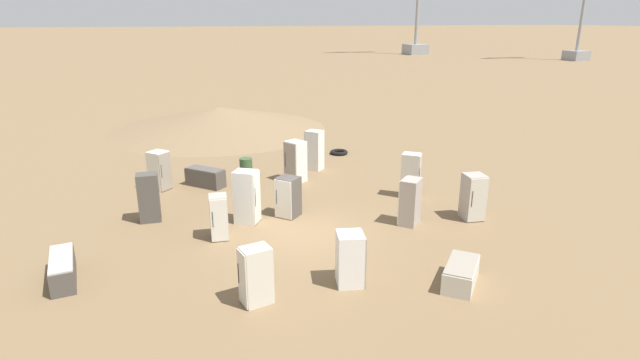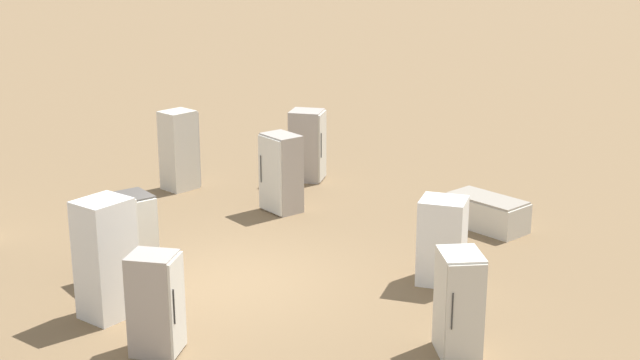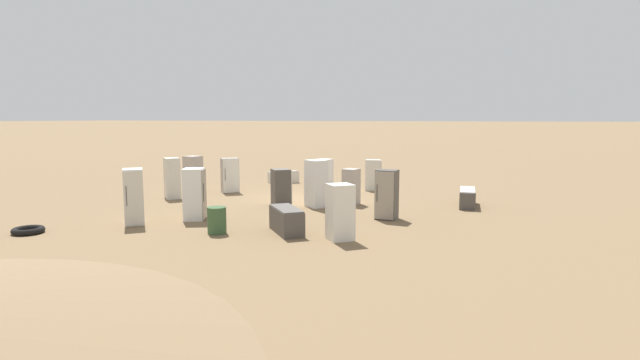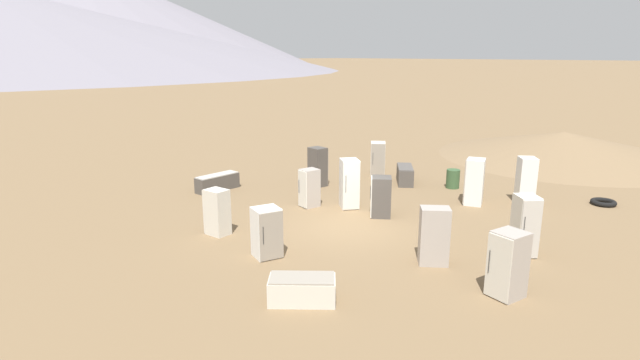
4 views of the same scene
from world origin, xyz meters
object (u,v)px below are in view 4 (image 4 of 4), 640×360
(discarded_fridge_0, at_px, (525,226))
(discarded_fridge_8, at_px, (318,167))
(discarded_fridge_3, at_px, (217,182))
(scrap_tire, at_px, (603,202))
(discarded_fridge_5, at_px, (526,181))
(discarded_fridge_12, at_px, (381,197))
(discarded_fridge_2, at_px, (349,184))
(discarded_fridge_6, at_px, (434,236))
(discarded_fridge_11, at_px, (405,175))
(discarded_fridge_13, at_px, (508,265))
(discarded_fridge_10, at_px, (309,188))
(discarded_fridge_9, at_px, (474,182))
(discarded_fridge_14, at_px, (302,290))
(rusty_barrel, at_px, (453,179))
(discarded_fridge_4, at_px, (267,232))
(discarded_fridge_7, at_px, (378,159))
(discarded_fridge_1, at_px, (217,212))

(discarded_fridge_0, height_order, discarded_fridge_8, discarded_fridge_0)
(discarded_fridge_3, height_order, scrap_tire, discarded_fridge_3)
(discarded_fridge_5, relative_size, discarded_fridge_12, 1.28)
(discarded_fridge_2, bearing_deg, discarded_fridge_6, 101.90)
(discarded_fridge_11, height_order, discarded_fridge_13, discarded_fridge_13)
(scrap_tire, bearing_deg, discarded_fridge_10, -131.85)
(discarded_fridge_5, xyz_separation_m, discarded_fridge_9, (-1.37, -1.43, -0.03))
(discarded_fridge_14, bearing_deg, rusty_barrel, 150.22)
(rusty_barrel, bearing_deg, discarded_fridge_11, -155.86)
(discarded_fridge_2, distance_m, discarded_fridge_4, 5.42)
(discarded_fridge_6, bearing_deg, discarded_fridge_14, -143.31)
(discarded_fridge_0, bearing_deg, scrap_tire, -139.13)
(scrap_tire, relative_size, rusty_barrel, 1.14)
(discarded_fridge_13, height_order, discarded_fridge_14, discarded_fridge_13)
(discarded_fridge_3, relative_size, rusty_barrel, 2.44)
(discarded_fridge_4, distance_m, discarded_fridge_7, 10.78)
(discarded_fridge_7, height_order, discarded_fridge_13, discarded_fridge_13)
(discarded_fridge_3, height_order, discarded_fridge_4, discarded_fridge_4)
(discarded_fridge_9, distance_m, scrap_tire, 5.11)
(discarded_fridge_14, height_order, scrap_tire, discarded_fridge_14)
(discarded_fridge_0, height_order, discarded_fridge_4, discarded_fridge_0)
(discarded_fridge_6, xyz_separation_m, discarded_fridge_10, (-6.35, 1.05, -0.08))
(discarded_fridge_3, distance_m, discarded_fridge_11, 8.33)
(rusty_barrel, bearing_deg, discarded_fridge_4, -86.87)
(discarded_fridge_13, distance_m, discarded_fridge_14, 4.93)
(discarded_fridge_3, bearing_deg, discarded_fridge_7, -117.89)
(discarded_fridge_7, bearing_deg, discarded_fridge_5, 143.06)
(discarded_fridge_9, relative_size, discarded_fridge_13, 1.09)
(discarded_fridge_1, relative_size, discarded_fridge_5, 0.81)
(discarded_fridge_13, bearing_deg, discarded_fridge_0, -62.81)
(discarded_fridge_0, distance_m, discarded_fridge_8, 9.88)
(discarded_fridge_9, bearing_deg, discarded_fridge_8, 87.26)
(discarded_fridge_4, height_order, discarded_fridge_13, discarded_fridge_13)
(discarded_fridge_2, distance_m, discarded_fridge_13, 7.93)
(discarded_fridge_3, height_order, discarded_fridge_5, discarded_fridge_5)
(discarded_fridge_3, distance_m, discarded_fridge_8, 4.40)
(discarded_fridge_3, bearing_deg, discarded_fridge_12, -166.67)
(discarded_fridge_0, bearing_deg, discarded_fridge_14, 20.89)
(discarded_fridge_8, height_order, discarded_fridge_9, discarded_fridge_9)
(discarded_fridge_5, relative_size, scrap_tire, 1.99)
(discarded_fridge_6, distance_m, discarded_fridge_14, 4.24)
(discarded_fridge_1, distance_m, discarded_fridge_11, 9.73)
(discarded_fridge_1, distance_m, discarded_fridge_3, 5.50)
(discarded_fridge_9, height_order, discarded_fridge_13, discarded_fridge_9)
(discarded_fridge_3, distance_m, discarded_fridge_4, 7.78)
(discarded_fridge_12, height_order, discarded_fridge_14, discarded_fridge_12)
(discarded_fridge_2, height_order, discarded_fridge_12, discarded_fridge_2)
(discarded_fridge_0, relative_size, discarded_fridge_2, 0.95)
(discarded_fridge_2, bearing_deg, discarded_fridge_11, -135.88)
(discarded_fridge_3, relative_size, discarded_fridge_8, 1.16)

